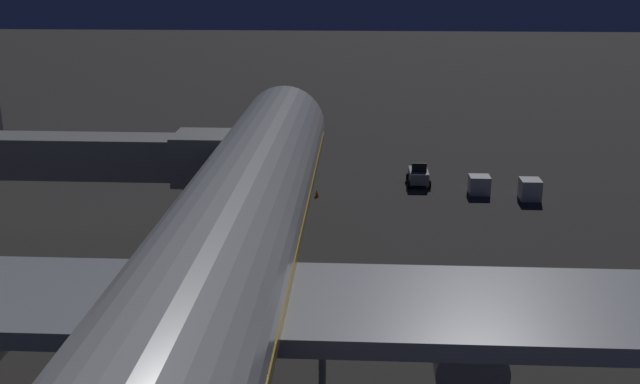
{
  "coord_description": "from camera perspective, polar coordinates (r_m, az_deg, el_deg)",
  "views": [
    {
      "loc": [
        -5.45,
        39.05,
        17.47
      ],
      "look_at": [
        -3.0,
        -6.02,
        3.5
      ],
      "focal_mm": 42.0,
      "sensor_mm": 36.0,
      "label": 1
    }
  ],
  "objects": [
    {
      "name": "baggage_container_mid_row",
      "position": [
        59.77,
        12.04,
        0.54
      ],
      "size": [
        1.59,
        1.51,
        1.45
      ],
      "primitive_type": "cube",
      "color": "#B7BABF",
      "rests_on": "ground_plane"
    },
    {
      "name": "baggage_container_near_belt",
      "position": [
        59.29,
        15.71,
        0.2
      ],
      "size": [
        1.53,
        1.67,
        1.58
      ],
      "primitive_type": "cube",
      "color": "#B7BABF",
      "rests_on": "ground_plane"
    },
    {
      "name": "pushback_tug",
      "position": [
        61.22,
        7.52,
        1.23
      ],
      "size": [
        1.86,
        2.76,
        1.95
      ],
      "color": "slate",
      "rests_on": "ground_plane"
    },
    {
      "name": "traffic_cone_nose_starboard",
      "position": [
        58.2,
        -4.58,
        -0.04
      ],
      "size": [
        0.36,
        0.36,
        0.55
      ],
      "primitive_type": "cone",
      "color": "orange",
      "rests_on": "ground_plane"
    },
    {
      "name": "airliner_at_gate",
      "position": [
        28.51,
        -8.24,
        -6.84
      ],
      "size": [
        53.2,
        61.52,
        20.79
      ],
      "color": "silver",
      "rests_on": "ground_plane"
    },
    {
      "name": "traffic_cone_nose_port",
      "position": [
        57.79,
        -0.25,
        -0.11
      ],
      "size": [
        0.36,
        0.36,
        0.55
      ],
      "primitive_type": "cone",
      "color": "orange",
      "rests_on": "ground_plane"
    },
    {
      "name": "jet_bridge",
      "position": [
        47.93,
        -17.38,
        2.57
      ],
      "size": [
        20.79,
        3.4,
        7.55
      ],
      "color": "#9E9E99",
      "rests_on": "ground_plane"
    },
    {
      "name": "ground_plane",
      "position": [
        43.13,
        -4.45,
        -6.76
      ],
      "size": [
        320.0,
        320.0,
        0.0
      ],
      "primitive_type": "plane",
      "color": "#383533"
    }
  ]
}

